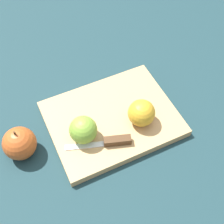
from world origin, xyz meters
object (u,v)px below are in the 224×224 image
apple_half_left (142,113)px  apple_half_right (83,130)px  apple_whole (20,143)px  knife (113,141)px

apple_half_left → apple_half_right: same height
apple_whole → knife: bearing=169.4°
knife → apple_whole: size_ratio=1.75×
apple_half_right → knife: size_ratio=0.42×
apple_half_left → apple_whole: size_ratio=0.74×
knife → apple_whole: (0.23, -0.04, 0.01)m
apple_half_left → apple_whole: bearing=-164.1°
apple_half_right → apple_half_left: bearing=84.3°
apple_half_left → apple_whole: 0.32m
apple_half_left → knife: apple_half_left is taller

